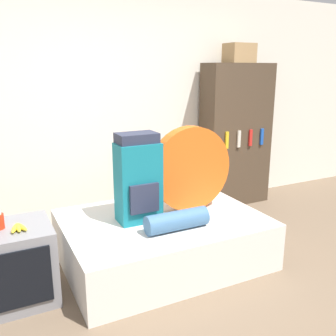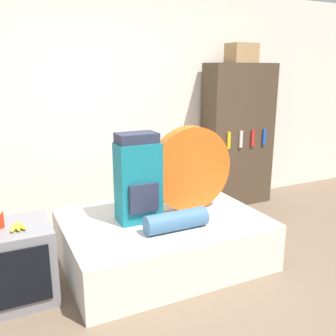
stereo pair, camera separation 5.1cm
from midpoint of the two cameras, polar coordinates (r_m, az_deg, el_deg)
ground_plane at (r=2.95m, az=4.21°, el=-20.69°), size 16.00×16.00×0.00m
wall_back at (r=4.29m, az=-9.13°, el=9.17°), size 8.00×0.05×2.60m
bed at (r=3.47m, az=-0.41°, el=-10.73°), size 1.74×1.27×0.43m
backpack at (r=3.21m, az=-4.12°, el=-1.67°), size 0.37×0.27×0.77m
tent_bag at (r=3.46m, az=3.90°, el=-0.10°), size 0.79×0.12×0.79m
sleeping_roll at (r=3.10m, az=1.75°, el=-8.01°), size 0.54×0.16×0.16m
television at (r=3.12m, az=-21.96°, el=-13.32°), size 0.57×0.54×0.59m
banana_bunch at (r=2.94m, az=-21.46°, el=-8.30°), size 0.13×0.17×0.03m
bookshelf at (r=4.86m, az=10.89°, el=4.87°), size 0.89×0.37×1.78m
cardboard_box at (r=4.76m, az=11.47°, el=16.79°), size 0.33×0.26×0.23m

